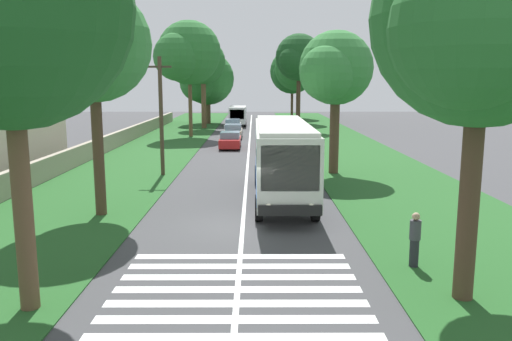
{
  "coord_description": "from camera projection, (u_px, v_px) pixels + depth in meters",
  "views": [
    {
      "loc": [
        -19.69,
        -0.46,
        5.6
      ],
      "look_at": [
        3.55,
        -0.54,
        1.6
      ],
      "focal_mm": 35.99,
      "sensor_mm": 36.0,
      "label": 1
    }
  ],
  "objects": [
    {
      "name": "ground",
      "position": [
        243.0,
        225.0,
        20.35
      ],
      "size": [
        160.0,
        160.0,
        0.0
      ],
      "primitive_type": "plane",
      "color": "#424244"
    },
    {
      "name": "grass_verge_left",
      "position": [
        128.0,
        165.0,
        35.1
      ],
      "size": [
        120.0,
        8.0,
        0.04
      ],
      "primitive_type": "cube",
      "color": "#235623",
      "rests_on": "ground"
    },
    {
      "name": "grass_verge_right",
      "position": [
        367.0,
        165.0,
        35.16
      ],
      "size": [
        120.0,
        8.0,
        0.04
      ],
      "primitive_type": "cube",
      "color": "#235623",
      "rests_on": "ground"
    },
    {
      "name": "centre_line",
      "position": [
        248.0,
        165.0,
        35.13
      ],
      "size": [
        110.0,
        0.16,
        0.01
      ],
      "primitive_type": "cube",
      "color": "silver",
      "rests_on": "ground"
    },
    {
      "name": "coach_bus",
      "position": [
        282.0,
        156.0,
        24.5
      ],
      "size": [
        11.16,
        2.62,
        3.73
      ],
      "color": "silver",
      "rests_on": "ground"
    },
    {
      "name": "zebra_crossing",
      "position": [
        238.0,
        289.0,
        14.04
      ],
      "size": [
        5.85,
        6.8,
        0.01
      ],
      "color": "silver",
      "rests_on": "ground"
    },
    {
      "name": "trailing_car_0",
      "position": [
        230.0,
        140.0,
        44.14
      ],
      "size": [
        4.3,
        1.78,
        1.43
      ],
      "color": "#B21E1E",
      "rests_on": "ground"
    },
    {
      "name": "trailing_car_1",
      "position": [
        233.0,
        132.0,
        52.04
      ],
      "size": [
        4.3,
        1.78,
        1.43
      ],
      "color": "#B7A893",
      "rests_on": "ground"
    },
    {
      "name": "trailing_car_2",
      "position": [
        233.0,
        126.0,
        59.4
      ],
      "size": [
        4.3,
        1.78,
        1.43
      ],
      "color": "silver",
      "rests_on": "ground"
    },
    {
      "name": "trailing_minibus_0",
      "position": [
        238.0,
        114.0,
        66.48
      ],
      "size": [
        6.0,
        2.14,
        2.53
      ],
      "color": "silver",
      "rests_on": "ground"
    },
    {
      "name": "roadside_tree_left_0",
      "position": [
        187.0,
        54.0,
        51.99
      ],
      "size": [
        7.91,
        6.59,
        11.79
      ],
      "color": "brown",
      "rests_on": "grass_verge_left"
    },
    {
      "name": "roadside_tree_left_1",
      "position": [
        91.0,
        48.0,
        20.88
      ],
      "size": [
        5.79,
        4.75,
        9.48
      ],
      "color": "#4C3826",
      "rests_on": "grass_verge_left"
    },
    {
      "name": "roadside_tree_left_2",
      "position": [
        202.0,
        63.0,
        61.94
      ],
      "size": [
        6.1,
        5.4,
        10.73
      ],
      "color": "brown",
      "rests_on": "grass_verge_left"
    },
    {
      "name": "roadside_tree_left_3",
      "position": [
        7.0,
        13.0,
        11.82
      ],
      "size": [
        6.73,
        5.73,
        10.16
      ],
      "color": "brown",
      "rests_on": "grass_verge_left"
    },
    {
      "name": "roadside_tree_left_4",
      "position": [
        206.0,
        80.0,
        69.18
      ],
      "size": [
        8.89,
        7.1,
        9.59
      ],
      "color": "brown",
      "rests_on": "grass_verge_left"
    },
    {
      "name": "roadside_tree_right_0",
      "position": [
        333.0,
        71.0,
        30.75
      ],
      "size": [
        5.33,
        4.55,
        8.66
      ],
      "color": "#4C3826",
      "rests_on": "grass_verge_right"
    },
    {
      "name": "roadside_tree_right_1",
      "position": [
        297.0,
        69.0,
        70.01
      ],
      "size": [
        7.54,
        6.29,
        10.67
      ],
      "color": "#4C3826",
      "rests_on": "grass_verge_right"
    },
    {
      "name": "roadside_tree_right_2",
      "position": [
        474.0,
        25.0,
        12.32
      ],
      "size": [
        6.53,
        5.33,
        9.77
      ],
      "color": "#4C3826",
      "rests_on": "grass_verge_right"
    },
    {
      "name": "roadside_tree_right_3",
      "position": [
        298.0,
        59.0,
        59.08
      ],
      "size": [
        6.11,
        5.41,
        11.12
      ],
      "color": "#3D2D1E",
      "rests_on": "grass_verge_right"
    },
    {
      "name": "roadside_tree_right_4",
      "position": [
        291.0,
        73.0,
        79.9
      ],
      "size": [
        8.46,
        6.92,
        10.71
      ],
      "color": "#4C3826",
      "rests_on": "grass_verge_right"
    },
    {
      "name": "utility_pole",
      "position": [
        161.0,
        114.0,
        30.7
      ],
      "size": [
        0.24,
        1.4,
        7.07
      ],
      "color": "#473828",
      "rests_on": "grass_verge_left"
    },
    {
      "name": "roadside_wall",
      "position": [
        100.0,
        146.0,
        39.9
      ],
      "size": [
        70.0,
        0.4,
        1.29
      ],
      "primitive_type": "cube",
      "color": "#9E937F",
      "rests_on": "grass_verge_left"
    },
    {
      "name": "pedestrian",
      "position": [
        415.0,
        239.0,
        15.57
      ],
      "size": [
        0.34,
        0.34,
        1.69
      ],
      "color": "#26262D",
      "rests_on": "grass_verge_right"
    }
  ]
}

